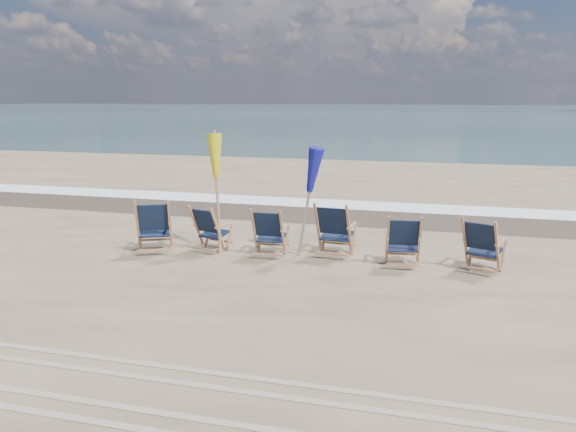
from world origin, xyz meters
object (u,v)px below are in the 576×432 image
at_px(beach_chair_2, 282,233).
at_px(beach_chair_3, 349,231).
at_px(beach_chair_1, 218,230).
at_px(beach_chair_5, 497,248).
at_px(beach_chair_4, 419,242).
at_px(umbrella_yellow, 217,163).
at_px(beach_chair_0, 170,226).
at_px(umbrella_blue, 307,174).

bearing_deg(beach_chair_2, beach_chair_3, -169.52).
xyz_separation_m(beach_chair_1, beach_chair_5, (5.19, -0.04, 0.02)).
relative_size(beach_chair_4, umbrella_yellow, 0.43).
xyz_separation_m(beach_chair_1, beach_chair_2, (1.32, 0.03, 0.01)).
distance_m(beach_chair_0, beach_chair_3, 3.52).
bearing_deg(beach_chair_3, umbrella_blue, 11.12).
height_order(beach_chair_4, umbrella_yellow, umbrella_yellow).
height_order(beach_chair_0, umbrella_blue, umbrella_blue).
height_order(beach_chair_2, umbrella_blue, umbrella_blue).
xyz_separation_m(beach_chair_1, beach_chair_3, (2.55, 0.32, 0.07)).
bearing_deg(umbrella_yellow, beach_chair_5, -1.65).
relative_size(beach_chair_1, beach_chair_4, 0.96).
relative_size(beach_chair_1, beach_chair_5, 0.96).
relative_size(beach_chair_1, umbrella_yellow, 0.41).
distance_m(beach_chair_3, umbrella_blue, 1.35).
height_order(beach_chair_1, beach_chair_2, beach_chair_2).
xyz_separation_m(beach_chair_0, umbrella_blue, (2.68, 0.41, 1.08)).
distance_m(beach_chair_1, beach_chair_2, 1.32).
xyz_separation_m(umbrella_yellow, umbrella_blue, (1.77, 0.13, -0.18)).
height_order(beach_chair_2, umbrella_yellow, umbrella_yellow).
bearing_deg(umbrella_blue, beach_chair_3, 5.91).
xyz_separation_m(beach_chair_3, umbrella_yellow, (-2.58, -0.21, 1.26)).
height_order(beach_chair_1, beach_chair_5, beach_chair_5).
relative_size(beach_chair_2, beach_chair_4, 0.99).
bearing_deg(beach_chair_1, beach_chair_3, -157.73).
height_order(beach_chair_1, beach_chair_4, beach_chair_4).
distance_m(beach_chair_2, beach_chair_5, 3.87).
xyz_separation_m(beach_chair_4, umbrella_yellow, (-3.91, 0.09, 1.31)).
bearing_deg(beach_chair_4, beach_chair_1, -6.47).
xyz_separation_m(beach_chair_1, umbrella_yellow, (-0.03, 0.11, 1.33)).
bearing_deg(beach_chair_0, beach_chair_4, 158.42).
height_order(beach_chair_2, beach_chair_5, beach_chair_5).
bearing_deg(beach_chair_3, beach_chair_0, 13.30).
bearing_deg(umbrella_blue, beach_chair_4, -5.74).
bearing_deg(beach_chair_3, beach_chair_4, 172.52).
distance_m(beach_chair_3, beach_chair_5, 2.66).
distance_m(beach_chair_1, beach_chair_3, 2.57).
bearing_deg(beach_chair_5, beach_chair_1, 21.64).
xyz_separation_m(beach_chair_5, umbrella_yellow, (-5.21, 0.15, 1.31)).
xyz_separation_m(beach_chair_3, beach_chair_5, (2.63, -0.36, -0.05)).
relative_size(umbrella_yellow, umbrella_blue, 1.09).
relative_size(beach_chair_0, beach_chair_4, 1.11).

